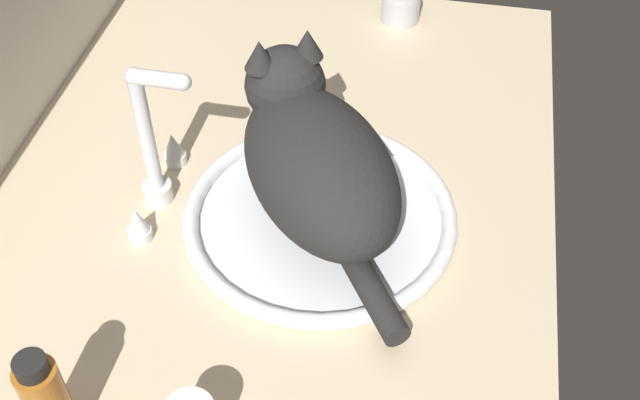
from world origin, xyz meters
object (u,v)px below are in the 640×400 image
at_px(cat, 313,155).
at_px(metal_jar, 401,5).
at_px(sink_basin, 320,216).
at_px(faucet, 154,155).

bearing_deg(cat, metal_jar, -6.97).
distance_m(sink_basin, metal_jar, 0.50).
relative_size(cat, metal_jar, 5.43).
relative_size(faucet, metal_jar, 3.19).
relative_size(sink_basin, cat, 0.98).
bearing_deg(faucet, cat, -84.98).
distance_m(faucet, cat, 0.21).
bearing_deg(faucet, metal_jar, -28.10).
bearing_deg(cat, faucet, 95.02).
height_order(sink_basin, cat, cat).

